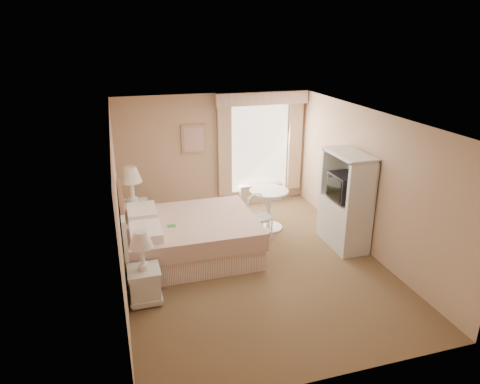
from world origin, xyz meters
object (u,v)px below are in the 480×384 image
object	(u,v)px
round_table	(269,203)
armoire	(345,208)
bed	(182,237)
cafe_chair	(258,213)
nightstand_near	(144,276)
nightstand_far	(134,210)

from	to	relation	value
round_table	armoire	world-z (taller)	armoire
bed	cafe_chair	xyz separation A→B (m)	(1.51, 0.34, 0.12)
round_table	armoire	distance (m)	1.51
cafe_chair	nightstand_near	bearing A→B (deg)	-160.14
armoire	bed	bearing A→B (deg)	173.16
nightstand_near	armoire	world-z (taller)	armoire
bed	armoire	xyz separation A→B (m)	(2.92, -0.35, 0.34)
armoire	nightstand_near	bearing A→B (deg)	-167.60
bed	round_table	size ratio (longest dim) A/B	2.87
bed	nightstand_near	bearing A→B (deg)	-122.29
nightstand_near	round_table	distance (m)	3.16
nightstand_near	armoire	size ratio (longest dim) A/B	0.63
nightstand_near	nightstand_far	world-z (taller)	nightstand_far
round_table	bed	bearing A→B (deg)	-159.55
armoire	round_table	bearing A→B (deg)	136.33
nightstand_near	nightstand_far	bearing A→B (deg)	90.00
nightstand_near	armoire	xyz separation A→B (m)	(3.65, 0.80, 0.31)
nightstand_far	cafe_chair	world-z (taller)	nightstand_far
nightstand_near	nightstand_far	size ratio (longest dim) A/B	0.83
bed	round_table	world-z (taller)	bed
bed	cafe_chair	world-z (taller)	bed
nightstand_near	cafe_chair	world-z (taller)	nightstand_near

